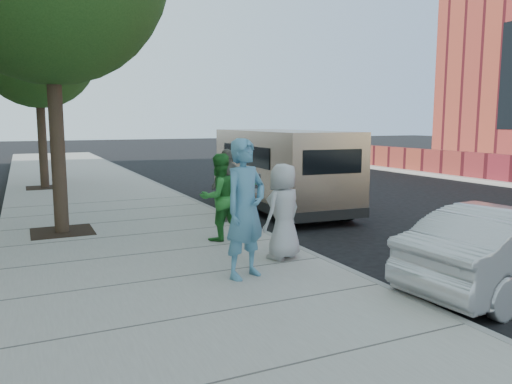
% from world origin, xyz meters
% --- Properties ---
extents(ground, '(120.00, 120.00, 0.00)m').
position_xyz_m(ground, '(0.00, 0.00, 0.00)').
color(ground, black).
rests_on(ground, ground).
extents(sidewalk, '(5.00, 60.00, 0.15)m').
position_xyz_m(sidewalk, '(-1.00, 0.00, 0.07)').
color(sidewalk, gray).
rests_on(sidewalk, ground).
extents(curb_face, '(0.12, 60.00, 0.16)m').
position_xyz_m(curb_face, '(1.44, 0.00, 0.07)').
color(curb_face, gray).
rests_on(curb_face, ground).
extents(tree_far, '(3.92, 3.80, 6.49)m').
position_xyz_m(tree_far, '(-2.25, 10.00, 4.88)').
color(tree_far, black).
rests_on(tree_far, sidewalk).
extents(parking_meter, '(0.31, 0.21, 1.43)m').
position_xyz_m(parking_meter, '(0.22, -1.35, 1.19)').
color(parking_meter, gray).
rests_on(parking_meter, sidewalk).
extents(van, '(2.22, 5.87, 2.14)m').
position_xyz_m(van, '(3.31, 3.53, 1.13)').
color(van, tan).
rests_on(van, ground).
extents(person_officer, '(0.85, 0.71, 1.99)m').
position_xyz_m(person_officer, '(-0.13, -1.91, 1.15)').
color(person_officer, teal).
rests_on(person_officer, sidewalk).
extents(person_green_shirt, '(0.91, 0.77, 1.64)m').
position_xyz_m(person_green_shirt, '(0.35, 0.39, 0.97)').
color(person_green_shirt, '#287C2E').
rests_on(person_green_shirt, sidewalk).
extents(person_gray_shirt, '(0.89, 0.75, 1.56)m').
position_xyz_m(person_gray_shirt, '(0.83, -1.27, 0.93)').
color(person_gray_shirt, '#B4B4B7').
rests_on(person_gray_shirt, sidewalk).
extents(person_striped_polo, '(1.03, 0.72, 1.63)m').
position_xyz_m(person_striped_polo, '(1.20, 2.02, 0.96)').
color(person_striped_polo, slate).
rests_on(person_striped_polo, sidewalk).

